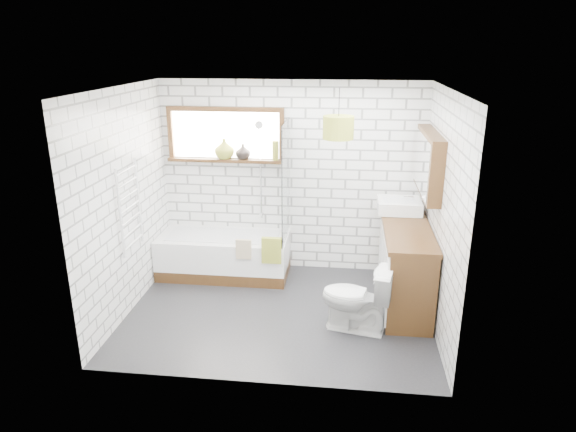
# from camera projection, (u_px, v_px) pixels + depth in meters

# --- Properties ---
(floor) EXTENTS (3.40, 2.60, 0.01)m
(floor) POSITION_uv_depth(u_px,v_px,m) (279.00, 312.00, 5.88)
(floor) COLOR black
(floor) RESTS_ON ground
(ceiling) EXTENTS (3.40, 2.60, 0.01)m
(ceiling) POSITION_uv_depth(u_px,v_px,m) (277.00, 88.00, 5.08)
(ceiling) COLOR white
(ceiling) RESTS_ON ground
(wall_back) EXTENTS (3.40, 0.01, 2.50)m
(wall_back) POSITION_uv_depth(u_px,v_px,m) (291.00, 178.00, 6.71)
(wall_back) COLOR white
(wall_back) RESTS_ON ground
(wall_front) EXTENTS (3.40, 0.01, 2.50)m
(wall_front) POSITION_uv_depth(u_px,v_px,m) (257.00, 256.00, 4.25)
(wall_front) COLOR white
(wall_front) RESTS_ON ground
(wall_left) EXTENTS (0.01, 2.60, 2.50)m
(wall_left) POSITION_uv_depth(u_px,v_px,m) (125.00, 203.00, 5.67)
(wall_left) COLOR white
(wall_left) RESTS_ON ground
(wall_right) EXTENTS (0.01, 2.60, 2.50)m
(wall_right) POSITION_uv_depth(u_px,v_px,m) (442.00, 214.00, 5.29)
(wall_right) COLOR white
(wall_right) RESTS_ON ground
(window) EXTENTS (1.52, 0.16, 0.68)m
(window) POSITION_uv_depth(u_px,v_px,m) (225.00, 135.00, 6.58)
(window) COLOR #341E0E
(window) RESTS_ON wall_back
(towel_radiator) EXTENTS (0.06, 0.52, 1.00)m
(towel_radiator) POSITION_uv_depth(u_px,v_px,m) (130.00, 207.00, 5.68)
(towel_radiator) COLOR white
(towel_radiator) RESTS_ON wall_left
(mirror_cabinet) EXTENTS (0.16, 1.20, 0.70)m
(mirror_cabinet) POSITION_uv_depth(u_px,v_px,m) (428.00, 163.00, 5.74)
(mirror_cabinet) COLOR #341E0E
(mirror_cabinet) RESTS_ON wall_right
(shower_riser) EXTENTS (0.02, 0.02, 1.30)m
(shower_riser) POSITION_uv_depth(u_px,v_px,m) (261.00, 170.00, 6.68)
(shower_riser) COLOR silver
(shower_riser) RESTS_ON wall_back
(bathtub) EXTENTS (1.68, 0.74, 0.54)m
(bathtub) POSITION_uv_depth(u_px,v_px,m) (224.00, 255.00, 6.76)
(bathtub) COLOR white
(bathtub) RESTS_ON floor
(shower_screen) EXTENTS (0.02, 0.72, 1.50)m
(shower_screen) POSITION_uv_depth(u_px,v_px,m) (286.00, 182.00, 6.34)
(shower_screen) COLOR white
(shower_screen) RESTS_ON bathtub
(towel_green) EXTENTS (0.24, 0.07, 0.33)m
(towel_green) POSITION_uv_depth(u_px,v_px,m) (272.00, 250.00, 6.26)
(towel_green) COLOR olive
(towel_green) RESTS_ON bathtub
(towel_beige) EXTENTS (0.19, 0.05, 0.25)m
(towel_beige) POSITION_uv_depth(u_px,v_px,m) (244.00, 249.00, 6.29)
(towel_beige) COLOR tan
(towel_beige) RESTS_ON bathtub
(vanity) EXTENTS (0.54, 1.66, 0.95)m
(vanity) POSITION_uv_depth(u_px,v_px,m) (405.00, 264.00, 6.00)
(vanity) COLOR #341E0E
(vanity) RESTS_ON floor
(basin) EXTENTS (0.52, 0.46, 0.15)m
(basin) POSITION_uv_depth(u_px,v_px,m) (399.00, 206.00, 6.30)
(basin) COLOR white
(basin) RESTS_ON vanity
(tap) EXTENTS (0.03, 0.03, 0.14)m
(tap) POSITION_uv_depth(u_px,v_px,m) (413.00, 203.00, 6.27)
(tap) COLOR silver
(tap) RESTS_ON vanity
(toilet) EXTENTS (0.56, 0.80, 0.75)m
(toilet) POSITION_uv_depth(u_px,v_px,m) (356.00, 298.00, 5.41)
(toilet) COLOR white
(toilet) RESTS_ON floor
(vase_olive) EXTENTS (0.28, 0.28, 0.26)m
(vase_olive) POSITION_uv_depth(u_px,v_px,m) (224.00, 150.00, 6.62)
(vase_olive) COLOR olive
(vase_olive) RESTS_ON window
(vase_dark) EXTENTS (0.23, 0.23, 0.20)m
(vase_dark) POSITION_uv_depth(u_px,v_px,m) (243.00, 153.00, 6.60)
(vase_dark) COLOR black
(vase_dark) RESTS_ON window
(bottle) EXTENTS (0.09, 0.09, 0.24)m
(bottle) POSITION_uv_depth(u_px,v_px,m) (275.00, 152.00, 6.55)
(bottle) COLOR olive
(bottle) RESTS_ON window
(pendant) EXTENTS (0.32, 0.32, 0.24)m
(pendant) POSITION_uv_depth(u_px,v_px,m) (338.00, 128.00, 5.27)
(pendant) COLOR olive
(pendant) RESTS_ON ceiling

